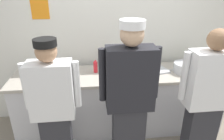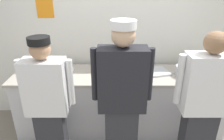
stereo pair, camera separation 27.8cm
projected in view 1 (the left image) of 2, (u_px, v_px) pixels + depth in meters
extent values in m
cube|color=silver|center=(117.00, 29.00, 3.07)|extent=(4.64, 0.10, 2.82)
cube|color=orange|center=(40.00, 7.00, 2.78)|extent=(0.24, 0.01, 0.32)
cube|color=silver|center=(120.00, 102.00, 3.02)|extent=(2.90, 0.64, 0.86)
cube|color=#A8A093|center=(121.00, 75.00, 2.84)|extent=(2.96, 0.70, 0.04)
cube|color=white|center=(51.00, 90.00, 2.06)|extent=(0.44, 0.24, 0.60)
cylinder|color=white|center=(26.00, 87.00, 2.06)|extent=(0.07, 0.07, 0.51)
cylinder|color=white|center=(77.00, 84.00, 2.11)|extent=(0.07, 0.07, 0.51)
sphere|color=tan|center=(46.00, 52.00, 1.90)|extent=(0.21, 0.21, 0.21)
cylinder|color=black|center=(45.00, 43.00, 1.87)|extent=(0.22, 0.22, 0.07)
cube|color=#2D2D33|center=(128.00, 138.00, 2.35)|extent=(0.35, 0.20, 0.84)
cube|color=#232328|center=(130.00, 79.00, 2.05)|extent=(0.49, 0.24, 0.66)
cylinder|color=#232328|center=(102.00, 75.00, 2.05)|extent=(0.07, 0.07, 0.56)
cylinder|color=#232328|center=(156.00, 73.00, 2.10)|extent=(0.07, 0.07, 0.56)
sphere|color=tan|center=(132.00, 35.00, 1.87)|extent=(0.23, 0.23, 0.23)
cylinder|color=white|center=(132.00, 24.00, 1.83)|extent=(0.24, 0.24, 0.08)
cube|color=#2D2D33|center=(198.00, 134.00, 2.44)|extent=(0.33, 0.20, 0.80)
cube|color=white|center=(210.00, 80.00, 2.15)|extent=(0.47, 0.24, 0.64)
cylinder|color=white|center=(184.00, 76.00, 2.15)|extent=(0.07, 0.07, 0.54)
sphere|color=#8C6647|center=(219.00, 40.00, 1.98)|extent=(0.22, 0.22, 0.22)
cylinder|color=white|center=(59.00, 79.00, 2.66)|extent=(0.22, 0.22, 0.01)
cylinder|color=white|center=(59.00, 78.00, 2.65)|extent=(0.22, 0.22, 0.01)
cylinder|color=white|center=(59.00, 77.00, 2.65)|extent=(0.22, 0.22, 0.01)
cylinder|color=white|center=(59.00, 77.00, 2.64)|extent=(0.22, 0.22, 0.01)
cylinder|color=white|center=(127.00, 73.00, 2.84)|extent=(0.25, 0.25, 0.01)
cylinder|color=white|center=(127.00, 72.00, 2.83)|extent=(0.25, 0.25, 0.01)
cylinder|color=white|center=(127.00, 71.00, 2.83)|extent=(0.25, 0.25, 0.01)
cylinder|color=white|center=(127.00, 70.00, 2.82)|extent=(0.25, 0.25, 0.01)
cylinder|color=white|center=(127.00, 70.00, 2.82)|extent=(0.25, 0.25, 0.01)
cylinder|color=white|center=(127.00, 69.00, 2.82)|extent=(0.25, 0.25, 0.01)
cylinder|color=white|center=(127.00, 68.00, 2.81)|extent=(0.25, 0.25, 0.01)
cylinder|color=#B7BABF|center=(185.00, 68.00, 2.85)|extent=(0.31, 0.31, 0.13)
cube|color=#B7BABF|center=(152.00, 70.00, 2.90)|extent=(0.49, 0.40, 0.02)
cylinder|color=#56A333|center=(194.00, 62.00, 3.01)|extent=(0.06, 0.06, 0.16)
cone|color=#56A333|center=(196.00, 56.00, 2.97)|extent=(0.05, 0.05, 0.04)
cylinder|color=red|center=(96.00, 67.00, 2.84)|extent=(0.06, 0.06, 0.15)
cone|color=red|center=(95.00, 61.00, 2.81)|extent=(0.05, 0.05, 0.04)
cylinder|color=white|center=(70.00, 71.00, 2.84)|extent=(0.10, 0.10, 0.04)
cylinder|color=orange|center=(70.00, 70.00, 2.84)|extent=(0.08, 0.08, 0.01)
cylinder|color=white|center=(107.00, 75.00, 2.73)|extent=(0.08, 0.08, 0.05)
cylinder|color=#5B932D|center=(107.00, 74.00, 2.72)|extent=(0.07, 0.07, 0.01)
cylinder|color=white|center=(25.00, 77.00, 2.68)|extent=(0.09, 0.09, 0.04)
cylinder|color=gold|center=(25.00, 76.00, 2.67)|extent=(0.07, 0.07, 0.01)
cylinder|color=white|center=(140.00, 75.00, 2.68)|extent=(0.09, 0.09, 0.08)
cube|color=#B7BABF|center=(170.00, 70.00, 2.93)|extent=(0.19, 0.03, 0.01)
cube|color=black|center=(161.00, 70.00, 2.91)|extent=(0.09, 0.03, 0.02)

